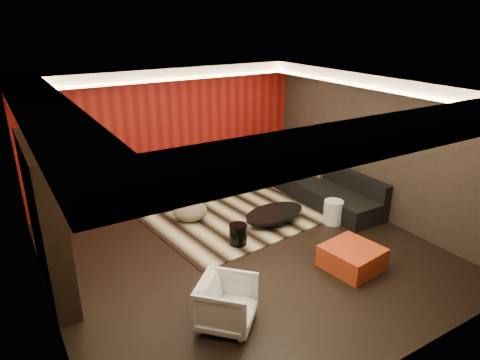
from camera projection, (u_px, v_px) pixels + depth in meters
floor at (243, 253)px, 7.23m from camera, size 6.00×6.00×0.02m
ceiling at (244, 84)px, 6.20m from camera, size 6.00×6.00×0.02m
wall_back at (170, 132)px, 9.11m from camera, size 6.00×0.02×2.80m
wall_left at (36, 219)px, 5.26m from camera, size 0.02×6.00×2.80m
wall_right at (377, 146)px, 8.17m from camera, size 0.02×6.00×2.80m
red_feature_wall at (170, 133)px, 9.08m from camera, size 5.98×0.05×2.78m
soffit_back at (172, 72)px, 8.40m from camera, size 6.00×0.60×0.22m
soffit_front at (391, 133)px, 4.09m from camera, size 6.00×0.60×0.22m
soffit_left at (45, 113)px, 4.94m from camera, size 0.60×4.80×0.22m
soffit_right at (374, 79)px, 7.55m from camera, size 0.60×4.80×0.22m
cove_back at (179, 79)px, 8.16m from camera, size 4.80×0.08×0.04m
cove_front at (364, 134)px, 4.40m from camera, size 4.80×0.08×0.04m
cove_left at (77, 117)px, 5.14m from camera, size 0.08×4.80×0.04m
cove_right at (359, 85)px, 7.42m from camera, size 0.08×4.80×0.04m
tv_surround at (46, 219)px, 5.93m from camera, size 0.30×2.00×2.20m
tv_screen at (54, 194)px, 5.88m from camera, size 0.04×1.30×0.80m
tv_shelf at (63, 242)px, 6.15m from camera, size 0.04×1.60×0.04m
rug at (244, 207)px, 8.88m from camera, size 4.31×3.43×0.02m
coffee_table at (274, 217)px, 8.19m from camera, size 1.41×1.41×0.21m
drum_stool at (238, 234)px, 7.39m from camera, size 0.36×0.36×0.37m
striped_pouf at (190, 211)px, 8.27m from camera, size 0.83×0.83×0.37m
white_side_table at (333, 212)px, 8.16m from camera, size 0.38×0.38×0.46m
orange_ottoman at (352, 257)px, 6.73m from camera, size 0.90×0.90×0.36m
armchair at (227, 303)px, 5.44m from camera, size 0.99×0.99×0.64m
sectional_sofa at (266, 183)px, 9.45m from camera, size 3.65×3.50×0.75m
throw_pillows at (240, 166)px, 9.42m from camera, size 3.12×1.71×0.50m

